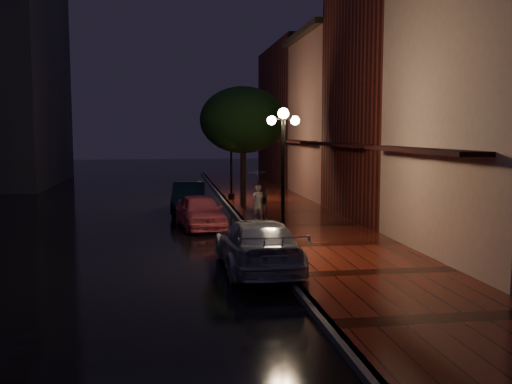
{
  "coord_description": "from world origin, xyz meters",
  "views": [
    {
      "loc": [
        -2.96,
        -21.36,
        3.76
      ],
      "look_at": [
        0.44,
        0.84,
        1.4
      ],
      "focal_mm": 40.0,
      "sensor_mm": 36.0,
      "label": 1
    }
  ],
  "objects_px": {
    "parking_meter": "(266,203)",
    "woman_with_umbrella": "(258,187)",
    "silver_car": "(258,245)",
    "streetlamp_far": "(231,154)",
    "pink_car": "(200,211)",
    "street_tree": "(243,122)",
    "navy_car": "(189,197)",
    "streetlamp_near": "(283,172)"
  },
  "relations": [
    {
      "from": "pink_car",
      "to": "parking_meter",
      "type": "xyz_separation_m",
      "value": [
        2.53,
        -0.65,
        0.35
      ]
    },
    {
      "from": "street_tree",
      "to": "silver_car",
      "type": "distance_m",
      "value": 12.8
    },
    {
      "from": "street_tree",
      "to": "woman_with_umbrella",
      "type": "distance_m",
      "value": 5.36
    },
    {
      "from": "streetlamp_far",
      "to": "street_tree",
      "type": "height_order",
      "value": "street_tree"
    },
    {
      "from": "navy_car",
      "to": "silver_car",
      "type": "distance_m",
      "value": 11.82
    },
    {
      "from": "silver_car",
      "to": "navy_car",
      "type": "bearing_deg",
      "value": -83.83
    },
    {
      "from": "street_tree",
      "to": "woman_with_umbrella",
      "type": "bearing_deg",
      "value": -90.07
    },
    {
      "from": "pink_car",
      "to": "woman_with_umbrella",
      "type": "xyz_separation_m",
      "value": [
        2.38,
        0.46,
        0.86
      ]
    },
    {
      "from": "streetlamp_near",
      "to": "streetlamp_far",
      "type": "bearing_deg",
      "value": 90.0
    },
    {
      "from": "street_tree",
      "to": "navy_car",
      "type": "xyz_separation_m",
      "value": [
        -2.65,
        -0.51,
        -3.54
      ]
    },
    {
      "from": "street_tree",
      "to": "woman_with_umbrella",
      "type": "relative_size",
      "value": 2.78
    },
    {
      "from": "silver_car",
      "to": "woman_with_umbrella",
      "type": "height_order",
      "value": "woman_with_umbrella"
    },
    {
      "from": "streetlamp_far",
      "to": "woman_with_umbrella",
      "type": "relative_size",
      "value": 2.06
    },
    {
      "from": "navy_car",
      "to": "parking_meter",
      "type": "distance_m",
      "value": 5.93
    },
    {
      "from": "streetlamp_far",
      "to": "navy_car",
      "type": "relative_size",
      "value": 1.01
    },
    {
      "from": "street_tree",
      "to": "pink_car",
      "type": "distance_m",
      "value": 6.65
    },
    {
      "from": "navy_car",
      "to": "parking_meter",
      "type": "relative_size",
      "value": 2.96
    },
    {
      "from": "street_tree",
      "to": "pink_car",
      "type": "bearing_deg",
      "value": -115.14
    },
    {
      "from": "parking_meter",
      "to": "pink_car",
      "type": "bearing_deg",
      "value": 151.01
    },
    {
      "from": "streetlamp_far",
      "to": "silver_car",
      "type": "bearing_deg",
      "value": -93.56
    },
    {
      "from": "streetlamp_near",
      "to": "woman_with_umbrella",
      "type": "height_order",
      "value": "streetlamp_near"
    },
    {
      "from": "woman_with_umbrella",
      "to": "parking_meter",
      "type": "height_order",
      "value": "woman_with_umbrella"
    },
    {
      "from": "streetlamp_far",
      "to": "parking_meter",
      "type": "xyz_separation_m",
      "value": [
        0.4,
        -8.74,
        -1.58
      ]
    },
    {
      "from": "woman_with_umbrella",
      "to": "silver_car",
      "type": "bearing_deg",
      "value": 75.43
    },
    {
      "from": "streetlamp_near",
      "to": "street_tree",
      "type": "relative_size",
      "value": 0.74
    },
    {
      "from": "parking_meter",
      "to": "woman_with_umbrella",
      "type": "bearing_deg",
      "value": 83.19
    },
    {
      "from": "street_tree",
      "to": "silver_car",
      "type": "xyz_separation_m",
      "value": [
        -1.21,
        -12.25,
        -3.54
      ]
    },
    {
      "from": "woman_with_umbrella",
      "to": "pink_car",
      "type": "bearing_deg",
      "value": 5.23
    },
    {
      "from": "silver_car",
      "to": "street_tree",
      "type": "bearing_deg",
      "value": -96.46
    },
    {
      "from": "woman_with_umbrella",
      "to": "street_tree",
      "type": "bearing_deg",
      "value": -95.68
    },
    {
      "from": "parking_meter",
      "to": "streetlamp_far",
      "type": "bearing_deg",
      "value": 78.13
    },
    {
      "from": "streetlamp_near",
      "to": "pink_car",
      "type": "distance_m",
      "value": 6.57
    },
    {
      "from": "streetlamp_far",
      "to": "pink_car",
      "type": "height_order",
      "value": "streetlamp_far"
    },
    {
      "from": "streetlamp_near",
      "to": "street_tree",
      "type": "distance_m",
      "value": 11.12
    },
    {
      "from": "streetlamp_near",
      "to": "navy_car",
      "type": "relative_size",
      "value": 1.01
    },
    {
      "from": "streetlamp_near",
      "to": "streetlamp_far",
      "type": "height_order",
      "value": "same"
    },
    {
      "from": "silver_car",
      "to": "parking_meter",
      "type": "xyz_separation_m",
      "value": [
        1.35,
        6.51,
        0.32
      ]
    },
    {
      "from": "pink_car",
      "to": "streetlamp_near",
      "type": "bearing_deg",
      "value": -77.92
    },
    {
      "from": "streetlamp_near",
      "to": "pink_car",
      "type": "bearing_deg",
      "value": 109.78
    },
    {
      "from": "pink_car",
      "to": "silver_car",
      "type": "xyz_separation_m",
      "value": [
        1.18,
        -7.17,
        0.04
      ]
    },
    {
      "from": "streetlamp_far",
      "to": "silver_car",
      "type": "xyz_separation_m",
      "value": [
        -0.95,
        -15.26,
        -1.89
      ]
    },
    {
      "from": "streetlamp_far",
      "to": "silver_car",
      "type": "height_order",
      "value": "streetlamp_far"
    }
  ]
}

